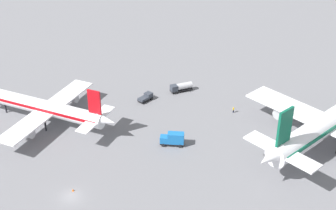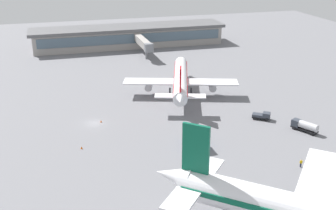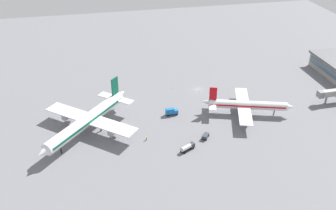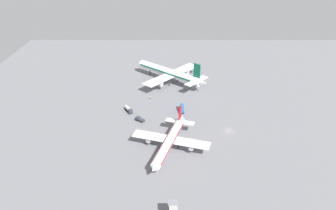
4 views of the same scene
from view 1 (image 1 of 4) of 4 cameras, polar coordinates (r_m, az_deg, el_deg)
ground at (r=102.65m, az=-11.25°, el=-10.45°), size 288.00×288.00×0.00m
airplane_at_gate at (r=125.21m, az=-14.31°, el=-0.24°), size 33.00×40.23×12.56m
airplane_taxiing at (r=119.82m, az=18.67°, el=-1.62°), size 44.39×40.76×16.53m
fuel_truck at (r=137.63m, az=1.57°, el=2.12°), size 4.70×6.43×2.50m
catering_truck at (r=114.46m, az=0.58°, el=-3.98°), size 2.30×5.64×3.30m
pushback_tractor at (r=133.30m, az=-2.59°, el=0.91°), size 4.70×4.05×1.90m
ground_crew_worker at (r=128.70m, az=7.65°, el=-0.55°), size 0.57×0.45×1.67m
safety_cone_mid_apron at (r=103.75m, az=-11.05°, el=-9.71°), size 0.44×0.44×0.60m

